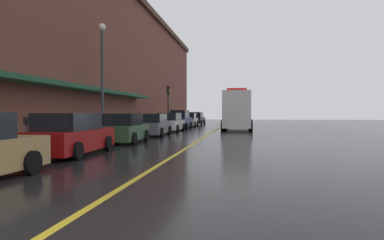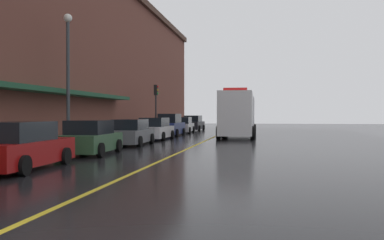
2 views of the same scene
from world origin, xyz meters
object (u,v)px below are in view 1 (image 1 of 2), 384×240
(parked_car_3, at_px, (153,125))
(parked_car_4, at_px, (170,123))
(parked_car_1, at_px, (71,135))
(parking_meter_2, at_px, (26,128))
(parking_meter_1, at_px, (160,119))
(parked_car_2, at_px, (124,129))
(street_lamp_left, at_px, (102,68))
(traffic_light_near, at_px, (168,98))
(parked_car_7, at_px, (196,119))
(parked_car_5, at_px, (180,120))
(parked_car_6, at_px, (188,120))
(box_truck, at_px, (237,111))

(parked_car_3, distance_m, parked_car_4, 5.67)
(parked_car_1, height_order, parking_meter_2, parked_car_1)
(parked_car_4, relative_size, parking_meter_1, 3.48)
(parked_car_3, bearing_deg, parked_car_2, 177.85)
(street_lamp_left, distance_m, traffic_light_near, 15.62)
(parked_car_7, bearing_deg, parked_car_5, -178.87)
(parked_car_7, xyz_separation_m, parking_meter_1, (-1.43, -15.11, 0.25))
(parked_car_6, bearing_deg, traffic_light_near, 165.07)
(parked_car_4, xyz_separation_m, parked_car_6, (-0.16, 11.19, -0.01))
(parked_car_1, relative_size, parked_car_5, 1.13)
(parked_car_5, distance_m, traffic_light_near, 2.65)
(parked_car_1, height_order, traffic_light_near, traffic_light_near)
(parked_car_5, xyz_separation_m, parked_car_6, (-0.07, 5.71, -0.13))
(parked_car_3, bearing_deg, parked_car_7, -2.04)
(parked_car_1, bearing_deg, parking_meter_2, 120.59)
(parking_meter_1, height_order, street_lamp_left, street_lamp_left)
(box_truck, bearing_deg, parking_meter_1, -77.16)
(parked_car_2, xyz_separation_m, traffic_light_near, (-1.41, 17.52, 2.40))
(parked_car_2, bearing_deg, parked_car_7, -1.97)
(parked_car_5, distance_m, parking_meter_2, 23.68)
(box_truck, height_order, parking_meter_1, box_truck)
(parked_car_7, height_order, traffic_light_near, traffic_light_near)
(traffic_light_near, bearing_deg, parked_car_7, 83.30)
(parking_meter_1, bearing_deg, parked_car_3, -79.46)
(box_truck, bearing_deg, parked_car_3, -31.53)
(parked_car_4, distance_m, parked_car_6, 11.19)
(parked_car_3, height_order, parking_meter_1, parked_car_3)
(parked_car_3, xyz_separation_m, parked_car_6, (-0.14, 16.85, 0.01))
(parked_car_1, xyz_separation_m, traffic_light_near, (-1.25, 23.06, 2.39))
(parked_car_2, relative_size, parking_meter_1, 3.13)
(parked_car_4, distance_m, traffic_light_near, 6.38)
(parked_car_5, height_order, parked_car_7, parked_car_5)
(parked_car_3, distance_m, parking_meter_2, 12.58)
(parked_car_2, height_order, box_truck, box_truck)
(parked_car_2, bearing_deg, parked_car_5, -1.81)
(parked_car_1, height_order, parked_car_6, parked_car_1)
(parked_car_5, height_order, parking_meter_2, parked_car_5)
(parked_car_3, distance_m, parked_car_7, 23.03)
(parked_car_6, xyz_separation_m, box_truck, (6.00, -7.23, 1.06))
(parked_car_1, xyz_separation_m, parked_car_6, (0.02, 28.50, -0.02))
(parked_car_2, bearing_deg, street_lamp_left, 44.45)
(parked_car_1, bearing_deg, parking_meter_1, 1.53)
(parked_car_3, relative_size, parking_meter_1, 3.71)
(parking_meter_1, bearing_deg, parked_car_4, -56.59)
(parked_car_7, height_order, parking_meter_2, parked_car_7)
(parked_car_2, distance_m, parked_car_4, 11.78)
(box_truck, relative_size, traffic_light_near, 2.04)
(street_lamp_left, bearing_deg, traffic_light_near, 87.56)
(parked_car_6, bearing_deg, box_truck, -142.13)
(parked_car_1, height_order, box_truck, box_truck)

